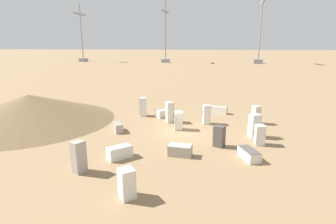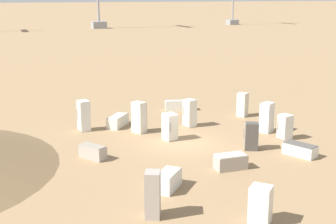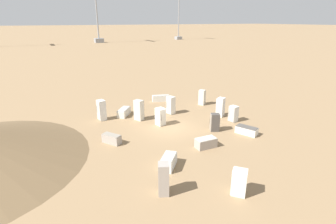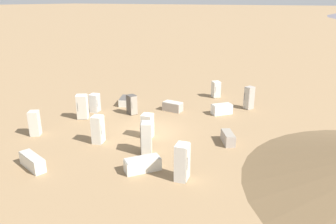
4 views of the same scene
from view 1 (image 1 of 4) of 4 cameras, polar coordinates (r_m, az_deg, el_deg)
ground_plane at (r=21.45m, az=3.13°, el=-4.72°), size 1000.00×1000.00×0.00m
dirt_mound at (r=28.06m, az=-27.89°, el=0.83°), size 15.69×15.69×2.52m
power_pylon_1 at (r=114.15m, az=19.28°, el=14.36°), size 9.96×3.41×28.46m
power_pylon_2 at (r=114.96m, az=-0.56°, el=14.64°), size 8.88×3.04×25.37m
power_pylon_3 at (r=127.77m, az=-18.18°, el=13.86°), size 8.75×3.00×24.99m
discarded_fridge_0 at (r=21.49m, az=18.29°, el=-2.84°), size 0.96×0.99×1.84m
discarded_fridge_1 at (r=17.09m, az=-10.48°, el=-8.61°), size 1.66×1.59×0.78m
discarded_fridge_2 at (r=17.19m, az=2.65°, el=-8.34°), size 0.82×1.53×0.73m
discarded_fridge_3 at (r=24.14m, az=8.40°, el=-0.54°), size 0.86×0.81×1.75m
discarded_fridge_4 at (r=17.50m, az=17.23°, el=-8.74°), size 1.88×1.42×0.63m
discarded_fridge_5 at (r=12.79m, az=-9.00°, el=-15.08°), size 1.01×1.00×1.45m
discarded_fridge_6 at (r=26.69m, az=-5.45°, el=1.14°), size 0.88×0.76×1.90m
discarded_fridge_7 at (r=18.89m, az=11.06°, el=-5.21°), size 0.84×0.91×1.51m
discarded_fridge_8 at (r=26.44m, az=-0.75°, el=-0.26°), size 1.93×1.75×0.70m
discarded_fridge_9 at (r=28.30m, az=10.86°, el=0.48°), size 1.09×2.04×0.73m
discarded_fridge_10 at (r=20.02m, az=19.31°, el=-4.73°), size 0.82×0.78×1.45m
discarded_fridge_11 at (r=15.67m, az=-18.83°, el=-9.23°), size 0.85×0.78×1.83m
discarded_fridge_12 at (r=24.42m, az=0.34°, el=-0.02°), size 0.98×0.91×1.90m
discarded_fridge_13 at (r=22.29m, az=-10.86°, el=-3.29°), size 1.56×1.32×0.70m
discarded_fridge_14 at (r=22.29m, az=2.32°, el=-1.89°), size 0.90×0.82×1.56m
discarded_fridge_15 at (r=25.30m, az=18.62°, el=-0.57°), size 0.86×0.86×1.65m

